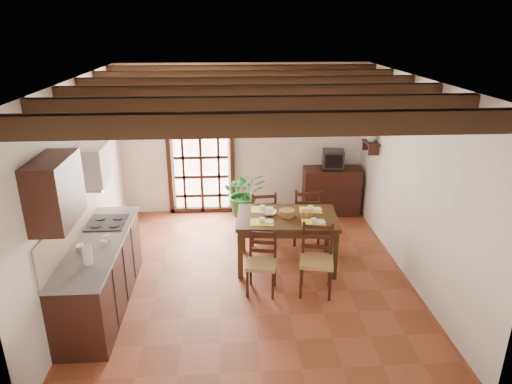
{
  "coord_description": "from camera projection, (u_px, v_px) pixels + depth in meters",
  "views": [
    {
      "loc": [
        -0.3,
        -5.79,
        3.49
      ],
      "look_at": [
        0.1,
        0.4,
        1.15
      ],
      "focal_mm": 32.0,
      "sensor_mm": 36.0,
      "label": 1
    }
  ],
  "objects": [
    {
      "name": "ground_plane",
      "position": [
        251.0,
        275.0,
        6.66
      ],
      "size": [
        5.0,
        5.0,
        0.0
      ],
      "primitive_type": "plane",
      "color": "brown"
    },
    {
      "name": "room_shell",
      "position": [
        250.0,
        156.0,
        6.02
      ],
      "size": [
        4.52,
        5.02,
        2.81
      ],
      "color": "silver",
      "rests_on": "ground_plane"
    },
    {
      "name": "ceiling_beams",
      "position": [
        250.0,
        89.0,
        5.71
      ],
      "size": [
        4.5,
        4.34,
        0.2
      ],
      "color": "black",
      "rests_on": "room_shell"
    },
    {
      "name": "french_door",
      "position": [
        201.0,
        153.0,
        8.48
      ],
      "size": [
        1.26,
        0.11,
        2.32
      ],
      "color": "white",
      "rests_on": "ground_plane"
    },
    {
      "name": "kitchen_counter",
      "position": [
        101.0,
        273.0,
        5.81
      ],
      "size": [
        0.64,
        2.25,
        1.38
      ],
      "color": "black",
      "rests_on": "ground_plane"
    },
    {
      "name": "upper_cabinet",
      "position": [
        55.0,
        191.0,
        4.67
      ],
      "size": [
        0.35,
        0.8,
        0.7
      ],
      "primitive_type": "cube",
      "color": "black",
      "rests_on": "room_shell"
    },
    {
      "name": "range_hood",
      "position": [
        92.0,
        166.0,
        5.88
      ],
      "size": [
        0.38,
        0.6,
        0.54
      ],
      "color": "white",
      "rests_on": "room_shell"
    },
    {
      "name": "counter_items",
      "position": [
        98.0,
        235.0,
        5.73
      ],
      "size": [
        0.5,
        1.43,
        0.25
      ],
      "color": "black",
      "rests_on": "kitchen_counter"
    },
    {
      "name": "dining_table",
      "position": [
        287.0,
        222.0,
        6.73
      ],
      "size": [
        1.54,
        1.06,
        0.8
      ],
      "rotation": [
        0.0,
        0.0,
        -0.08
      ],
      "color": "#372311",
      "rests_on": "ground_plane"
    },
    {
      "name": "chair_near_left",
      "position": [
        262.0,
        274.0,
        6.19
      ],
      "size": [
        0.46,
        0.44,
        0.86
      ],
      "rotation": [
        0.0,
        0.0,
        -0.19
      ],
      "color": "#9F7B43",
      "rests_on": "ground_plane"
    },
    {
      "name": "chair_near_right",
      "position": [
        316.0,
        272.0,
        6.16
      ],
      "size": [
        0.52,
        0.5,
        0.96
      ],
      "rotation": [
        0.0,
        0.0,
        -0.2
      ],
      "color": "#9F7B43",
      "rests_on": "ground_plane"
    },
    {
      "name": "chair_far_left",
      "position": [
        262.0,
        226.0,
        7.58
      ],
      "size": [
        0.45,
        0.43,
        0.93
      ],
      "rotation": [
        0.0,
        0.0,
        3.2
      ],
      "color": "#9F7B43",
      "rests_on": "ground_plane"
    },
    {
      "name": "chair_far_right",
      "position": [
        306.0,
        225.0,
        7.56
      ],
      "size": [
        0.5,
        0.48,
        0.98
      ],
      "rotation": [
        0.0,
        0.0,
        3.03
      ],
      "color": "#9F7B43",
      "rests_on": "ground_plane"
    },
    {
      "name": "table_setting",
      "position": [
        287.0,
        211.0,
        6.67
      ],
      "size": [
        1.07,
        0.71,
        0.1
      ],
      "rotation": [
        0.0,
        0.0,
        -0.08
      ],
      "color": "yellow",
      "rests_on": "dining_table"
    },
    {
      "name": "table_bowl",
      "position": [
        269.0,
        213.0,
        6.74
      ],
      "size": [
        0.27,
        0.27,
        0.05
      ],
      "primitive_type": "imported",
      "rotation": [
        0.0,
        0.0,
        -0.29
      ],
      "color": "white",
      "rests_on": "dining_table"
    },
    {
      "name": "sideboard",
      "position": [
        331.0,
        191.0,
        8.68
      ],
      "size": [
        1.07,
        0.52,
        0.9
      ],
      "primitive_type": "cube",
      "rotation": [
        0.0,
        0.0,
        -0.04
      ],
      "color": "black",
      "rests_on": "ground_plane"
    },
    {
      "name": "crt_tv",
      "position": [
        333.0,
        159.0,
        8.45
      ],
      "size": [
        0.43,
        0.41,
        0.33
      ],
      "rotation": [
        0.0,
        0.0,
        -0.15
      ],
      "color": "black",
      "rests_on": "sideboard"
    },
    {
      "name": "fuse_box",
      "position": [
        324.0,
        121.0,
        8.45
      ],
      "size": [
        0.25,
        0.03,
        0.32
      ],
      "primitive_type": "cube",
      "color": "white",
      "rests_on": "room_shell"
    },
    {
      "name": "plant_pot",
      "position": [
        245.0,
        218.0,
        8.31
      ],
      "size": [
        0.35,
        0.35,
        0.22
      ],
      "primitive_type": "cone",
      "color": "maroon",
      "rests_on": "ground_plane"
    },
    {
      "name": "potted_plant",
      "position": [
        244.0,
        195.0,
        8.15
      ],
      "size": [
        2.11,
        1.86,
        2.17
      ],
      "primitive_type": "imported",
      "rotation": [
        0.0,
        0.0,
        0.1
      ],
      "color": "#144C19",
      "rests_on": "ground_plane"
    },
    {
      "name": "wall_shelf",
      "position": [
        371.0,
        145.0,
        7.75
      ],
      "size": [
        0.2,
        0.42,
        0.2
      ],
      "color": "black",
      "rests_on": "room_shell"
    },
    {
      "name": "shelf_vase",
      "position": [
        372.0,
        137.0,
        7.7
      ],
      "size": [
        0.15,
        0.15,
        0.15
      ],
      "primitive_type": "imported",
      "color": "#B2BFB2",
      "rests_on": "wall_shelf"
    },
    {
      "name": "shelf_flowers",
      "position": [
        373.0,
        125.0,
        7.63
      ],
      "size": [
        0.14,
        0.14,
        0.36
      ],
      "color": "yellow",
      "rests_on": "shelf_vase"
    },
    {
      "name": "framed_picture",
      "position": [
        379.0,
        113.0,
        7.57
      ],
      "size": [
        0.03,
        0.32,
        0.32
      ],
      "color": "brown",
      "rests_on": "room_shell"
    },
    {
      "name": "pendant_lamp",
      "position": [
        288.0,
        129.0,
        6.34
      ],
      "size": [
        0.36,
        0.36,
        0.84
      ],
      "color": "black",
      "rests_on": "room_shell"
    }
  ]
}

